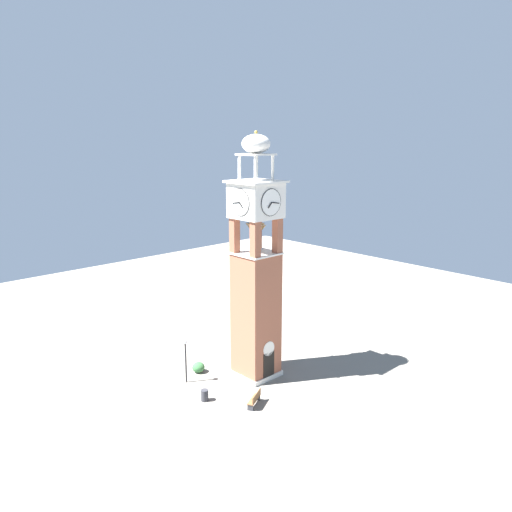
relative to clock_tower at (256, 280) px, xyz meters
name	(u,v)px	position (x,y,z in m)	size (l,w,h in m)	color
ground	(256,374)	(0.00, 0.00, -7.53)	(80.00, 80.00, 0.00)	gray
clock_tower	(256,280)	(0.00, 0.00, 0.00)	(3.33, 3.33, 18.11)	#93543D
park_bench	(255,399)	(-3.19, -3.29, -7.05)	(1.62, 1.13, 0.95)	brown
lamp_post	(185,352)	(-4.61, 2.60, -5.14)	(0.36, 0.36, 3.39)	black
trash_bin	(205,395)	(-5.27, -0.46, -7.13)	(0.52, 0.52, 0.80)	#2D2D33
shrub_near_entry	(198,367)	(-2.97, 3.32, -7.13)	(0.96, 0.96, 0.80)	#336638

